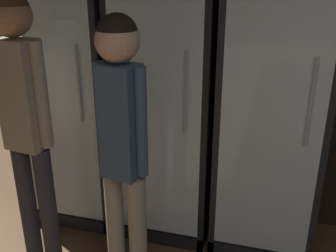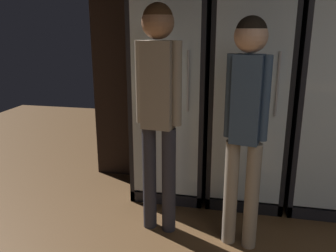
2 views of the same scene
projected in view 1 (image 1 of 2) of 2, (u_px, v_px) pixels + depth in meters
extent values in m
cube|color=black|center=(91.00, 76.00, 3.08)|extent=(0.66, 0.04, 2.09)
cube|color=black|center=(37.00, 82.00, 2.93)|extent=(0.04, 0.56, 2.09)
cube|color=black|center=(114.00, 89.00, 2.77)|extent=(0.04, 0.56, 2.09)
cube|color=black|center=(85.00, 203.00, 3.22)|extent=(0.66, 0.56, 0.10)
cube|color=white|center=(89.00, 77.00, 3.05)|extent=(0.58, 0.02, 1.85)
cube|color=silver|center=(55.00, 96.00, 2.61)|extent=(0.58, 0.02, 1.85)
cylinder|color=#B2B2B7|center=(79.00, 84.00, 2.50)|extent=(0.02, 0.02, 0.50)
cube|color=silver|center=(85.00, 195.00, 3.19)|extent=(0.56, 0.48, 0.02)
cylinder|color=#194723|center=(65.00, 180.00, 3.17)|extent=(0.07, 0.07, 0.23)
cylinder|color=#194723|center=(64.00, 164.00, 3.11)|extent=(0.02, 0.02, 0.06)
cylinder|color=tan|center=(66.00, 183.00, 3.17)|extent=(0.07, 0.07, 0.07)
cylinder|color=brown|center=(97.00, 185.00, 3.08)|extent=(0.08, 0.08, 0.24)
cylinder|color=brown|center=(95.00, 168.00, 3.03)|extent=(0.03, 0.03, 0.08)
cylinder|color=tan|center=(97.00, 185.00, 3.08)|extent=(0.08, 0.08, 0.07)
cube|color=silver|center=(80.00, 144.00, 3.02)|extent=(0.56, 0.48, 0.02)
cylinder|color=#9EAD99|center=(52.00, 129.00, 3.00)|extent=(0.07, 0.07, 0.21)
cylinder|color=#9EAD99|center=(50.00, 112.00, 2.95)|extent=(0.02, 0.02, 0.08)
cylinder|color=#2D2D33|center=(52.00, 132.00, 3.01)|extent=(0.07, 0.07, 0.08)
cylinder|color=black|center=(71.00, 129.00, 3.01)|extent=(0.07, 0.07, 0.20)
cylinder|color=black|center=(69.00, 113.00, 2.96)|extent=(0.02, 0.02, 0.07)
cylinder|color=white|center=(71.00, 129.00, 3.01)|extent=(0.07, 0.07, 0.08)
cylinder|color=black|center=(90.00, 128.00, 3.00)|extent=(0.07, 0.07, 0.23)
cylinder|color=black|center=(88.00, 108.00, 2.94)|extent=(0.03, 0.03, 0.10)
cylinder|color=white|center=(90.00, 131.00, 3.01)|extent=(0.07, 0.07, 0.07)
cylinder|color=#194723|center=(105.00, 132.00, 2.95)|extent=(0.06, 0.06, 0.21)
cylinder|color=#194723|center=(104.00, 115.00, 2.90)|extent=(0.02, 0.02, 0.06)
cylinder|color=#B2332D|center=(105.00, 134.00, 2.95)|extent=(0.06, 0.06, 0.08)
cube|color=silver|center=(75.00, 86.00, 2.85)|extent=(0.56, 0.48, 0.02)
cylinder|color=#194723|center=(45.00, 68.00, 2.84)|extent=(0.06, 0.06, 0.23)
cylinder|color=#194723|center=(42.00, 47.00, 2.79)|extent=(0.02, 0.02, 0.07)
cylinder|color=beige|center=(45.00, 69.00, 2.84)|extent=(0.07, 0.07, 0.07)
cylinder|color=#9EAD99|center=(69.00, 68.00, 2.86)|extent=(0.07, 0.07, 0.22)
cylinder|color=#9EAD99|center=(67.00, 47.00, 2.81)|extent=(0.02, 0.02, 0.08)
cylinder|color=#2D2D33|center=(69.00, 69.00, 2.87)|extent=(0.07, 0.07, 0.08)
cylinder|color=gray|center=(83.00, 73.00, 2.80)|extent=(0.07, 0.07, 0.18)
cylinder|color=gray|center=(81.00, 55.00, 2.75)|extent=(0.02, 0.02, 0.08)
cylinder|color=white|center=(83.00, 76.00, 2.80)|extent=(0.07, 0.07, 0.06)
cylinder|color=brown|center=(103.00, 70.00, 2.78)|extent=(0.06, 0.06, 0.24)
cylinder|color=brown|center=(101.00, 47.00, 2.73)|extent=(0.02, 0.02, 0.08)
cylinder|color=tan|center=(103.00, 71.00, 2.79)|extent=(0.07, 0.07, 0.07)
cube|color=silver|center=(69.00, 21.00, 2.68)|extent=(0.56, 0.48, 0.02)
cylinder|color=black|center=(51.00, 3.00, 2.70)|extent=(0.07, 0.07, 0.20)
cylinder|color=white|center=(52.00, 7.00, 2.71)|extent=(0.07, 0.07, 0.06)
cylinder|color=brown|center=(89.00, 4.00, 2.64)|extent=(0.06, 0.06, 0.21)
cylinder|color=#B2332D|center=(90.00, 7.00, 2.65)|extent=(0.07, 0.07, 0.07)
cube|color=black|center=(177.00, 83.00, 2.90)|extent=(0.66, 0.04, 2.09)
cube|color=black|center=(125.00, 89.00, 2.75)|extent=(0.04, 0.56, 2.09)
cube|color=black|center=(213.00, 97.00, 2.59)|extent=(0.04, 0.56, 2.09)
cube|color=black|center=(167.00, 216.00, 3.04)|extent=(0.66, 0.56, 0.10)
cube|color=white|center=(176.00, 84.00, 2.88)|extent=(0.58, 0.02, 1.85)
cube|color=silver|center=(155.00, 105.00, 2.43)|extent=(0.58, 0.02, 1.85)
cylinder|color=#B2B2B7|center=(186.00, 93.00, 2.32)|extent=(0.02, 0.02, 0.50)
cube|color=silver|center=(167.00, 209.00, 3.01)|extent=(0.56, 0.48, 0.02)
cylinder|color=brown|center=(148.00, 195.00, 2.97)|extent=(0.06, 0.06, 0.22)
cylinder|color=brown|center=(147.00, 178.00, 2.92)|extent=(0.02, 0.02, 0.08)
cylinder|color=beige|center=(148.00, 195.00, 2.97)|extent=(0.06, 0.06, 0.07)
cylinder|color=#9EAD99|center=(187.00, 195.00, 2.96)|extent=(0.08, 0.08, 0.23)
cylinder|color=#9EAD99|center=(188.00, 177.00, 2.90)|extent=(0.03, 0.03, 0.09)
cylinder|color=tan|center=(187.00, 198.00, 2.97)|extent=(0.08, 0.08, 0.08)
cube|color=silver|center=(167.00, 135.00, 2.79)|extent=(0.56, 0.48, 0.02)
cylinder|color=#194723|center=(143.00, 116.00, 2.80)|extent=(0.08, 0.08, 0.23)
cylinder|color=#194723|center=(142.00, 95.00, 2.74)|extent=(0.03, 0.03, 0.09)
cylinder|color=tan|center=(143.00, 116.00, 2.80)|extent=(0.08, 0.08, 0.08)
cylinder|color=gray|center=(167.00, 121.00, 2.74)|extent=(0.07, 0.07, 0.21)
cylinder|color=gray|center=(167.00, 101.00, 2.69)|extent=(0.02, 0.02, 0.08)
cylinder|color=white|center=(167.00, 123.00, 2.75)|extent=(0.07, 0.07, 0.06)
cylinder|color=black|center=(192.00, 124.00, 2.66)|extent=(0.07, 0.07, 0.23)
cylinder|color=black|center=(193.00, 102.00, 2.60)|extent=(0.03, 0.03, 0.08)
cylinder|color=beige|center=(192.00, 128.00, 2.67)|extent=(0.07, 0.07, 0.09)
cube|color=silver|center=(167.00, 49.00, 2.56)|extent=(0.56, 0.48, 0.02)
cylinder|color=black|center=(148.00, 31.00, 2.60)|extent=(0.06, 0.06, 0.19)
cylinder|color=black|center=(148.00, 10.00, 2.55)|extent=(0.02, 0.02, 0.08)
cylinder|color=tan|center=(148.00, 34.00, 2.60)|extent=(0.06, 0.06, 0.05)
cylinder|color=brown|center=(190.00, 34.00, 2.50)|extent=(0.06, 0.06, 0.18)
cylinder|color=brown|center=(191.00, 12.00, 2.45)|extent=(0.02, 0.02, 0.08)
cylinder|color=white|center=(190.00, 35.00, 2.50)|extent=(0.07, 0.07, 0.05)
cube|color=black|center=(275.00, 90.00, 2.73)|extent=(0.66, 0.04, 2.09)
cube|color=black|center=(224.00, 98.00, 2.57)|extent=(0.04, 0.56, 2.09)
cube|color=black|center=(326.00, 106.00, 2.41)|extent=(0.04, 0.56, 2.09)
cube|color=black|center=(260.00, 232.00, 2.86)|extent=(0.66, 0.56, 0.10)
cube|color=white|center=(274.00, 92.00, 2.70)|extent=(0.58, 0.02, 1.85)
cube|color=silver|center=(272.00, 116.00, 2.25)|extent=(0.58, 0.02, 1.85)
cylinder|color=#B2B2B7|center=(311.00, 103.00, 2.14)|extent=(0.02, 0.02, 0.50)
cube|color=silver|center=(261.00, 224.00, 2.84)|extent=(0.56, 0.48, 0.02)
cylinder|color=#194723|center=(243.00, 207.00, 2.83)|extent=(0.08, 0.08, 0.21)
cylinder|color=#194723|center=(245.00, 189.00, 2.78)|extent=(0.03, 0.03, 0.09)
cylinder|color=white|center=(243.00, 209.00, 2.84)|extent=(0.08, 0.08, 0.08)
cylinder|color=#336B38|center=(284.00, 213.00, 2.79)|extent=(0.07, 0.07, 0.18)
cylinder|color=#336B38|center=(286.00, 197.00, 2.74)|extent=(0.03, 0.03, 0.08)
cylinder|color=#2D2D33|center=(283.00, 215.00, 2.80)|extent=(0.07, 0.07, 0.07)
cube|color=silver|center=(269.00, 146.00, 2.61)|extent=(0.56, 0.48, 0.02)
cylinder|color=#336B38|center=(241.00, 129.00, 2.60)|extent=(0.08, 0.08, 0.20)
cylinder|color=#336B38|center=(242.00, 108.00, 2.54)|extent=(0.03, 0.03, 0.10)
cylinder|color=beige|center=(241.00, 130.00, 2.60)|extent=(0.08, 0.08, 0.07)
cylinder|color=#194723|center=(269.00, 133.00, 2.54)|extent=(0.06, 0.06, 0.20)
cylinder|color=#194723|center=(271.00, 113.00, 2.49)|extent=(0.02, 0.02, 0.07)
cylinder|color=beige|center=(269.00, 133.00, 2.54)|extent=(0.06, 0.06, 0.07)
cylinder|color=#194723|center=(301.00, 133.00, 2.54)|extent=(0.07, 0.07, 0.20)
cylinder|color=#194723|center=(304.00, 111.00, 2.49)|extent=(0.02, 0.02, 0.09)
cylinder|color=#B2332D|center=(300.00, 136.00, 2.55)|extent=(0.08, 0.08, 0.08)
cube|color=silver|center=(278.00, 55.00, 2.38)|extent=(0.56, 0.48, 0.02)
cylinder|color=brown|center=(248.00, 36.00, 2.36)|extent=(0.06, 0.06, 0.20)
cylinder|color=brown|center=(250.00, 14.00, 2.31)|extent=(0.02, 0.02, 0.06)
cylinder|color=tan|center=(248.00, 40.00, 2.37)|extent=(0.06, 0.06, 0.06)
cylinder|color=#194723|center=(279.00, 35.00, 2.34)|extent=(0.07, 0.07, 0.22)
cylinder|color=#194723|center=(282.00, 11.00, 2.29)|extent=(0.02, 0.02, 0.06)
cylinder|color=#B2332D|center=(279.00, 34.00, 2.33)|extent=(0.07, 0.07, 0.08)
cylinder|color=brown|center=(314.00, 39.00, 2.28)|extent=(0.07, 0.07, 0.19)
cylinder|color=brown|center=(317.00, 14.00, 2.23)|extent=(0.02, 0.02, 0.10)
cylinder|color=#2D2D33|center=(313.00, 44.00, 2.29)|extent=(0.07, 0.07, 0.06)
cylinder|color=gray|center=(116.00, 232.00, 2.29)|extent=(0.10, 0.10, 0.80)
cylinder|color=gray|center=(138.00, 240.00, 2.23)|extent=(0.10, 0.10, 0.80)
cube|color=#384C66|center=(121.00, 122.00, 2.00)|extent=(0.22, 0.19, 0.60)
cylinder|color=#384C66|center=(102.00, 116.00, 2.04)|extent=(0.06, 0.06, 0.57)
cylinder|color=#384C66|center=(141.00, 124.00, 1.94)|extent=(0.06, 0.06, 0.57)
sphere|color=tan|center=(117.00, 40.00, 1.84)|extent=(0.22, 0.22, 0.22)
sphere|color=black|center=(117.00, 34.00, 1.83)|extent=(0.20, 0.20, 0.20)
cylinder|color=#2D2D38|center=(28.00, 205.00, 2.51)|extent=(0.11, 0.11, 0.85)
cylinder|color=#2D2D38|center=(48.00, 211.00, 2.46)|extent=(0.11, 0.11, 0.85)
cube|color=gray|center=(22.00, 96.00, 2.21)|extent=(0.25, 0.19, 0.64)
cylinder|color=gray|center=(2.00, 90.00, 2.25)|extent=(0.07, 0.07, 0.60)
cylinder|color=gray|center=(42.00, 96.00, 2.15)|extent=(0.07, 0.07, 0.60)
sphere|color=#9E7051|center=(10.00, 15.00, 2.05)|extent=(0.23, 0.23, 0.23)
sphere|color=#472D19|center=(9.00, 10.00, 2.04)|extent=(0.21, 0.21, 0.21)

